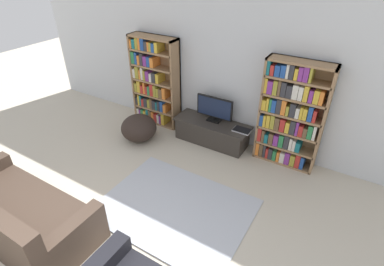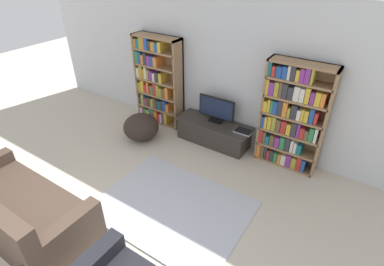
{
  "view_description": "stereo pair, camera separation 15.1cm",
  "coord_description": "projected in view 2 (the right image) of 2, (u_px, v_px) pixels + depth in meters",
  "views": [
    {
      "loc": [
        1.97,
        -0.3,
        3.15
      ],
      "look_at": [
        -0.04,
        3.04,
        0.7
      ],
      "focal_mm": 28.0,
      "sensor_mm": 36.0,
      "label": 1
    },
    {
      "loc": [
        2.1,
        -0.22,
        3.15
      ],
      "look_at": [
        -0.04,
        3.04,
        0.7
      ],
      "focal_mm": 28.0,
      "sensor_mm": 36.0,
      "label": 2
    }
  ],
  "objects": [
    {
      "name": "area_rug",
      "position": [
        173.0,
        207.0,
        4.23
      ],
      "size": [
        2.06,
        1.55,
        0.02
      ],
      "color": "#B2B7C1",
      "rests_on": "ground_plane"
    },
    {
      "name": "laptop",
      "position": [
        243.0,
        131.0,
        5.15
      ],
      "size": [
        0.3,
        0.2,
        0.03
      ],
      "color": "#B7B7BC",
      "rests_on": "tv_stand"
    },
    {
      "name": "bookshelf_left",
      "position": [
        157.0,
        82.0,
        5.93
      ],
      "size": [
        0.99,
        0.3,
        1.77
      ],
      "color": "#93704C",
      "rests_on": "ground_plane"
    },
    {
      "name": "couch_left_sectional",
      "position": [
        16.0,
        211.0,
        3.82
      ],
      "size": [
        2.08,
        0.95,
        0.84
      ],
      "color": "#423328",
      "rests_on": "ground_plane"
    },
    {
      "name": "television",
      "position": [
        216.0,
        109.0,
        5.34
      ],
      "size": [
        0.69,
        0.16,
        0.47
      ],
      "color": "black",
      "rests_on": "tv_stand"
    },
    {
      "name": "bookshelf_right",
      "position": [
        291.0,
        117.0,
        4.67
      ],
      "size": [
        0.99,
        0.3,
        1.77
      ],
      "color": "#93704C",
      "rests_on": "ground_plane"
    },
    {
      "name": "beanbag_ottoman",
      "position": [
        141.0,
        127.0,
        5.64
      ],
      "size": [
        0.66,
        0.66,
        0.5
      ],
      "primitive_type": "ellipsoid",
      "color": "#2D231E",
      "rests_on": "ground_plane"
    },
    {
      "name": "wall_back",
      "position": [
        232.0,
        73.0,
        5.11
      ],
      "size": [
        8.8,
        0.06,
        2.6
      ],
      "color": "silver",
      "rests_on": "ground_plane"
    },
    {
      "name": "tv_stand",
      "position": [
        213.0,
        132.0,
        5.54
      ],
      "size": [
        1.4,
        0.5,
        0.42
      ],
      "color": "#332D28",
      "rests_on": "ground_plane"
    }
  ]
}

